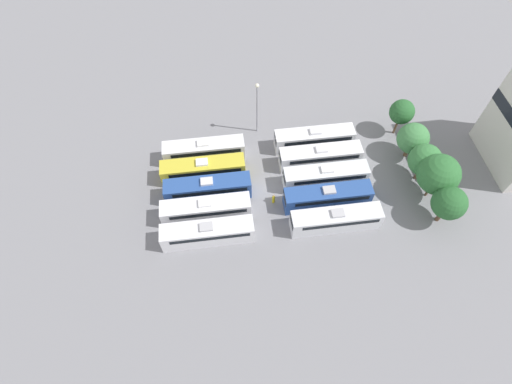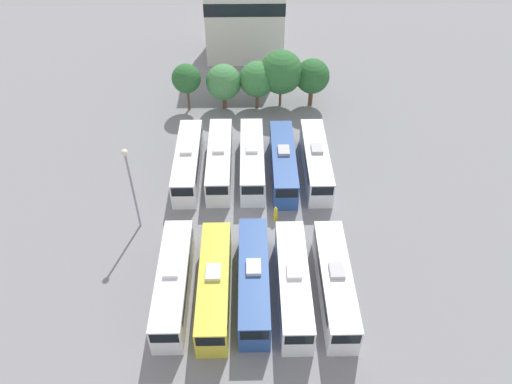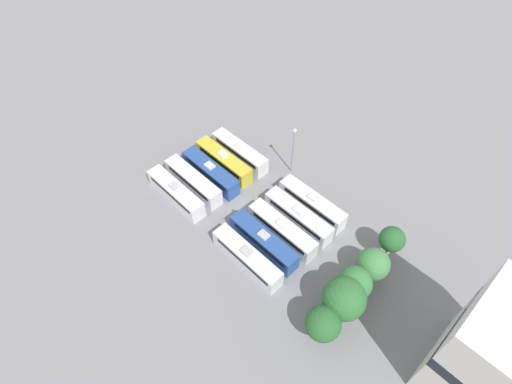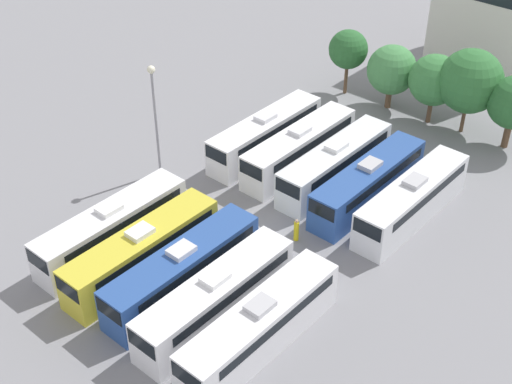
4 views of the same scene
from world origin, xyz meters
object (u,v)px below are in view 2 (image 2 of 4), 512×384
object	(u,v)px
bus_3	(293,282)
bus_4	(335,282)
bus_9	(316,160)
worker_person	(276,214)
bus_2	(254,279)
bus_6	(220,160)
tree_3	(281,72)
bus_7	(252,159)
bus_8	(283,162)
tree_2	(257,79)
tree_4	(312,76)
light_pole	(130,178)
bus_0	(174,281)
depot_building	(245,4)
tree_1	(224,82)
bus_5	(188,161)
tree_0	(186,79)
bus_1	(214,284)

from	to	relation	value
bus_3	bus_4	bearing A→B (deg)	-0.10
bus_9	worker_person	distance (m)	8.70
bus_2	bus_6	xyz separation A→B (m)	(-3.47, 16.10, 0.00)
bus_2	tree_3	bearing A→B (deg)	82.73
bus_7	bus_8	distance (m)	3.37
worker_person	tree_2	distance (m)	20.77
tree_2	tree_4	size ratio (longest dim) A/B	1.00
light_pole	bus_0	bearing A→B (deg)	-62.41
bus_3	bus_7	world-z (taller)	same
bus_6	depot_building	xyz separation A→B (m)	(2.75, 28.06, 5.86)
tree_2	bus_6	bearing A→B (deg)	-108.21
bus_3	tree_3	xyz separation A→B (m)	(0.48, 29.90, 3.09)
bus_9	tree_4	world-z (taller)	tree_4
bus_8	tree_4	distance (m)	14.81
tree_3	depot_building	distance (m)	15.61
bus_0	bus_4	xyz separation A→B (m)	(13.40, -0.29, 0.00)
bus_9	light_pole	distance (m)	19.96
bus_8	depot_building	world-z (taller)	depot_building
bus_4	worker_person	distance (m)	10.10
bus_9	light_pole	bearing A→B (deg)	-156.13
light_pole	tree_2	size ratio (longest dim) A/B	1.47
bus_7	tree_1	bearing A→B (deg)	104.69
bus_3	tree_2	xyz separation A→B (m)	(-2.49, 29.46, 2.37)
bus_5	tree_0	distance (m)	13.09
bus_5	tree_2	bearing A→B (deg)	59.73
bus_0	bus_4	world-z (taller)	same
bus_1	bus_6	xyz separation A→B (m)	(-0.21, 16.56, 0.00)
bus_1	tree_2	bearing A→B (deg)	82.20
bus_8	tree_0	xyz separation A→B (m)	(-11.25, 13.10, 2.72)
light_pole	tree_0	world-z (taller)	light_pole
depot_building	tree_0	bearing A→B (deg)	-114.93
bus_8	depot_building	xyz separation A→B (m)	(-4.06, 28.56, 5.86)
tree_2	bus_8	bearing A→B (deg)	-79.19
bus_3	tree_1	distance (m)	30.23
bus_2	bus_9	xyz separation A→B (m)	(6.87, 15.88, 0.00)
bus_5	tree_0	xyz separation A→B (m)	(-1.05, 12.76, 2.72)
bus_1	bus_6	bearing A→B (deg)	90.73
bus_6	tree_1	distance (m)	13.04
worker_person	tree_2	bearing A→B (deg)	94.05
bus_0	bus_7	size ratio (longest dim) A/B	1.00
bus_7	worker_person	xyz separation A→B (m)	(2.22, -7.52, -0.87)
bus_7	depot_building	distance (m)	28.69
bus_0	bus_3	world-z (taller)	same
bus_6	tree_3	bearing A→B (deg)	61.61
worker_person	tree_2	xyz separation A→B (m)	(-1.45, 20.47, 3.24)
tree_4	depot_building	distance (m)	17.19
bus_4	light_pole	world-z (taller)	light_pole
bus_7	tree_4	xyz separation A→B (m)	(7.65, 13.48, 2.41)
bus_2	bus_8	bearing A→B (deg)	77.89
bus_1	tree_4	xyz separation A→B (m)	(10.93, 30.02, 2.41)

